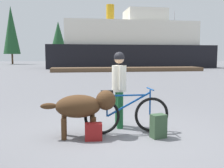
{
  "coord_description": "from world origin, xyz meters",
  "views": [
    {
      "loc": [
        -0.94,
        -4.96,
        1.57
      ],
      "look_at": [
        0.2,
        2.03,
        0.81
      ],
      "focal_mm": 41.17,
      "sensor_mm": 36.0,
      "label": 1
    }
  ],
  "objects_px": {
    "dog": "(84,106)",
    "handbag_pannier": "(93,132)",
    "bicycle": "(127,114)",
    "backpack": "(158,126)",
    "person_cyclist": "(119,83)",
    "sailboat_moored": "(173,63)",
    "ferry_boat": "(130,46)"
  },
  "relations": [
    {
      "from": "handbag_pannier",
      "to": "sailboat_moored",
      "type": "distance_m",
      "value": 40.27
    },
    {
      "from": "backpack",
      "to": "ferry_boat",
      "type": "xyz_separation_m",
      "value": [
        6.7,
        31.19,
        2.8
      ]
    },
    {
      "from": "dog",
      "to": "ferry_boat",
      "type": "distance_m",
      "value": 32.02
    },
    {
      "from": "handbag_pannier",
      "to": "ferry_boat",
      "type": "distance_m",
      "value": 32.27
    },
    {
      "from": "person_cyclist",
      "to": "sailboat_moored",
      "type": "height_order",
      "value": "sailboat_moored"
    },
    {
      "from": "dog",
      "to": "ferry_boat",
      "type": "xyz_separation_m",
      "value": [
        8.12,
        30.88,
        2.42
      ]
    },
    {
      "from": "dog",
      "to": "handbag_pannier",
      "type": "xyz_separation_m",
      "value": [
        0.16,
        -0.26,
        -0.44
      ]
    },
    {
      "from": "backpack",
      "to": "person_cyclist",
      "type": "bearing_deg",
      "value": 124.81
    },
    {
      "from": "person_cyclist",
      "to": "handbag_pannier",
      "type": "distance_m",
      "value": 1.34
    },
    {
      "from": "dog",
      "to": "sailboat_moored",
      "type": "xyz_separation_m",
      "value": [
        16.95,
        36.35,
        -0.09
      ]
    },
    {
      "from": "backpack",
      "to": "sailboat_moored",
      "type": "height_order",
      "value": "sailboat_moored"
    },
    {
      "from": "backpack",
      "to": "handbag_pannier",
      "type": "height_order",
      "value": "backpack"
    },
    {
      "from": "person_cyclist",
      "to": "sailboat_moored",
      "type": "relative_size",
      "value": 0.19
    },
    {
      "from": "person_cyclist",
      "to": "sailboat_moored",
      "type": "bearing_deg",
      "value": 65.72
    },
    {
      "from": "bicycle",
      "to": "ferry_boat",
      "type": "relative_size",
      "value": 0.08
    },
    {
      "from": "backpack",
      "to": "handbag_pannier",
      "type": "xyz_separation_m",
      "value": [
        -1.25,
        0.06,
        -0.07
      ]
    },
    {
      "from": "dog",
      "to": "handbag_pannier",
      "type": "relative_size",
      "value": 4.43
    },
    {
      "from": "bicycle",
      "to": "dog",
      "type": "distance_m",
      "value": 0.91
    },
    {
      "from": "backpack",
      "to": "handbag_pannier",
      "type": "distance_m",
      "value": 1.26
    },
    {
      "from": "bicycle",
      "to": "sailboat_moored",
      "type": "height_order",
      "value": "sailboat_moored"
    },
    {
      "from": "sailboat_moored",
      "to": "person_cyclist",
      "type": "bearing_deg",
      "value": -114.28
    },
    {
      "from": "bicycle",
      "to": "ferry_boat",
      "type": "height_order",
      "value": "ferry_boat"
    },
    {
      "from": "dog",
      "to": "sailboat_moored",
      "type": "relative_size",
      "value": 0.16
    },
    {
      "from": "bicycle",
      "to": "backpack",
      "type": "bearing_deg",
      "value": -36.69
    },
    {
      "from": "person_cyclist",
      "to": "handbag_pannier",
      "type": "bearing_deg",
      "value": -128.26
    },
    {
      "from": "bicycle",
      "to": "ferry_boat",
      "type": "xyz_separation_m",
      "value": [
        7.24,
        30.79,
        2.64
      ]
    },
    {
      "from": "person_cyclist",
      "to": "backpack",
      "type": "xyz_separation_m",
      "value": [
        0.61,
        -0.87,
        -0.77
      ]
    },
    {
      "from": "ferry_boat",
      "to": "sailboat_moored",
      "type": "distance_m",
      "value": 10.69
    },
    {
      "from": "bicycle",
      "to": "sailboat_moored",
      "type": "bearing_deg",
      "value": 66.09
    },
    {
      "from": "person_cyclist",
      "to": "bicycle",
      "type": "bearing_deg",
      "value": -81.78
    },
    {
      "from": "sailboat_moored",
      "to": "backpack",
      "type": "bearing_deg",
      "value": -112.97
    },
    {
      "from": "bicycle",
      "to": "dog",
      "type": "xyz_separation_m",
      "value": [
        -0.88,
        -0.09,
        0.21
      ]
    }
  ]
}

